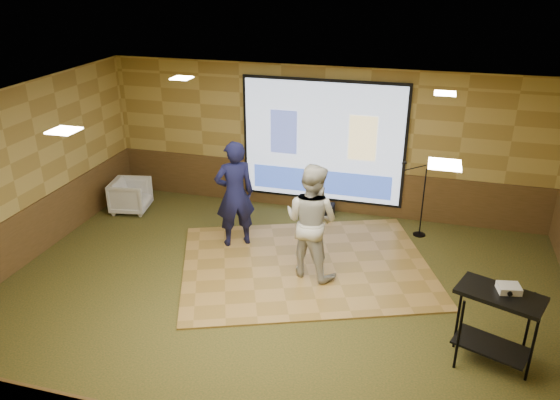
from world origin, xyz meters
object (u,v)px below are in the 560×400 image
(projector_screen, at_px, (322,143))
(player_left, at_px, (235,194))
(dance_floor, at_px, (306,265))
(duffel_bag, at_px, (324,210))
(player_right, at_px, (311,221))
(banquet_chair, at_px, (131,196))
(av_table, at_px, (497,313))
(mic_stand, at_px, (419,211))
(projector, at_px, (509,288))

(projector_screen, relative_size, player_left, 1.68)
(dance_floor, bearing_deg, duffel_bag, 92.67)
(player_right, xyz_separation_m, banquet_chair, (-4.17, 1.48, -0.66))
(av_table, height_order, banquet_chair, av_table)
(projector_screen, bearing_deg, mic_stand, -17.19)
(projector_screen, distance_m, banquet_chair, 4.13)
(projector_screen, xyz_separation_m, player_right, (0.36, -2.58, -0.48))
(mic_stand, bearing_deg, av_table, -47.89)
(dance_floor, distance_m, duffel_bag, 2.10)
(mic_stand, bearing_deg, player_left, -133.00)
(player_right, height_order, av_table, player_right)
(player_right, relative_size, mic_stand, 1.32)
(projector_screen, xyz_separation_m, av_table, (3.09, -4.11, -0.70))
(projector_screen, bearing_deg, duffel_bag, -61.02)
(projector, xyz_separation_m, mic_stand, (-1.17, 3.42, -0.63))
(projector, relative_size, duffel_bag, 0.67)
(player_left, relative_size, av_table, 1.83)
(av_table, bearing_deg, banquet_chair, 156.47)
(projector_screen, height_order, banquet_chair, projector_screen)
(player_right, bearing_deg, projector, 171.19)
(dance_floor, distance_m, projector, 3.59)
(av_table, height_order, mic_stand, mic_stand)
(player_left, height_order, banquet_chair, player_left)
(player_right, bearing_deg, player_left, -4.64)
(av_table, bearing_deg, duffel_bag, 127.40)
(av_table, relative_size, banquet_chair, 1.44)
(mic_stand, bearing_deg, projector, -46.21)
(player_left, bearing_deg, av_table, 119.68)
(projector_screen, bearing_deg, av_table, -53.03)
(player_left, distance_m, player_right, 1.68)
(projector_screen, height_order, projector, projector_screen)
(player_left, xyz_separation_m, duffel_bag, (1.32, 1.69, -0.89))
(duffel_bag, bearing_deg, banquet_chair, -167.57)
(player_left, xyz_separation_m, banquet_chair, (-2.62, 0.82, -0.67))
(projector_screen, bearing_deg, player_left, -121.73)
(player_right, distance_m, duffel_bag, 2.52)
(player_left, xyz_separation_m, mic_stand, (3.20, 1.30, -0.52))
(dance_floor, distance_m, player_left, 1.78)
(banquet_chair, bearing_deg, mic_stand, -95.78)
(projector_screen, bearing_deg, dance_floor, -84.44)
(player_right, xyz_separation_m, duffel_bag, (-0.23, 2.35, -0.87))
(projector_screen, xyz_separation_m, banquet_chair, (-3.81, -1.10, -1.13))
(banquet_chair, bearing_deg, av_table, -124.03)
(dance_floor, relative_size, mic_stand, 2.86)
(dance_floor, bearing_deg, av_table, -31.79)
(dance_floor, xyz_separation_m, player_right, (0.13, -0.25, 0.98))
(dance_floor, bearing_deg, banquet_chair, 163.06)
(player_left, bearing_deg, projector_screen, -155.00)
(player_right, bearing_deg, duffel_bag, -65.95)
(dance_floor, xyz_separation_m, banquet_chair, (-4.04, 1.23, 0.33))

